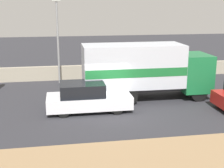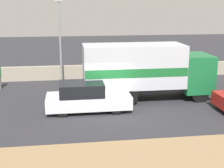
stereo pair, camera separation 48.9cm
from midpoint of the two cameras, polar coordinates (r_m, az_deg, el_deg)
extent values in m
plane|color=#2D2D33|center=(17.07, -0.19, -4.91)|extent=(80.00, 80.00, 0.00)
cube|color=#A39984|center=(24.21, -2.64, 2.26)|extent=(60.00, 0.35, 1.07)
cylinder|color=gray|center=(22.68, -8.82, 7.34)|extent=(0.14, 0.14, 5.80)
cube|color=#196B38|center=(19.84, 15.53, 2.05)|extent=(1.76, 2.38, 2.23)
cube|color=black|center=(20.11, 17.87, 3.34)|extent=(0.06, 2.02, 0.98)
cube|color=#2D2D33|center=(18.86, 4.60, -0.72)|extent=(5.91, 1.29, 0.25)
cube|color=silver|center=(18.55, 4.69, 3.37)|extent=(5.91, 2.34, 2.50)
cube|color=#19662D|center=(18.59, 4.67, 2.72)|extent=(5.88, 2.36, 0.50)
cylinder|color=black|center=(20.98, 14.27, -0.20)|extent=(1.01, 0.28, 1.01)
cylinder|color=black|center=(19.21, 16.48, -1.71)|extent=(1.01, 0.28, 1.01)
cylinder|color=black|center=(19.60, -0.69, -0.77)|extent=(1.01, 0.28, 1.01)
cylinder|color=black|center=(17.70, 0.14, -2.47)|extent=(1.01, 0.28, 1.01)
cylinder|color=black|center=(19.78, 2.71, -0.64)|extent=(1.01, 0.28, 1.01)
cylinder|color=black|center=(17.90, 3.89, -2.31)|extent=(1.01, 0.28, 1.01)
cube|color=silver|center=(16.96, -3.47, -3.09)|extent=(4.53, 1.86, 0.67)
cube|color=black|center=(16.74, -4.74, -0.91)|extent=(2.35, 1.72, 0.69)
cylinder|color=black|center=(17.96, 0.81, -2.92)|extent=(0.58, 0.20, 0.58)
cylinder|color=black|center=(16.44, 1.67, -4.61)|extent=(0.58, 0.20, 0.58)
cylinder|color=black|center=(17.77, -8.19, -3.27)|extent=(0.58, 0.20, 0.58)
cylinder|color=black|center=(16.23, -8.18, -5.02)|extent=(0.58, 0.20, 0.58)
camera|label=1|loc=(0.24, -89.21, 0.21)|focal=50.00mm
camera|label=2|loc=(0.24, 90.79, -0.21)|focal=50.00mm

